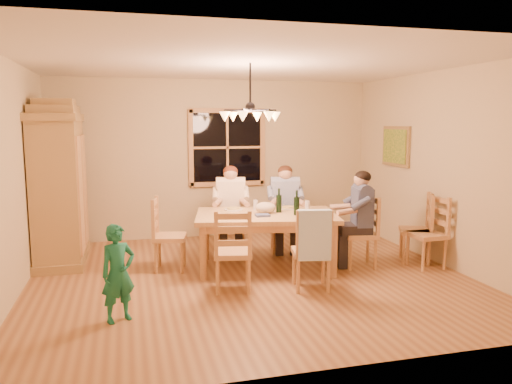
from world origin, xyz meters
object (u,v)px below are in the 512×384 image
object	(u,v)px
adult_slate_man	(361,207)
chandelier	(250,115)
chair_far_left	(231,233)
wine_bottle_b	(297,203)
dining_table	(266,221)
chair_near_left	(233,265)
adult_woman	(231,198)
adult_plaid_man	(285,198)
chair_end_left	(170,248)
chair_far_right	(285,232)
chair_spare_front	(415,241)
child	(118,273)
chair_spare_back	(426,246)
armoire	(60,188)
chair_end_right	(360,245)
chair_near_right	(311,264)
wine_bottle_a	(279,200)

from	to	relation	value
adult_slate_man	chandelier	bearing A→B (deg)	104.95
chair_far_left	wine_bottle_b	world-z (taller)	wine_bottle_b
dining_table	chair_near_left	size ratio (longest dim) A/B	2.07
adult_woman	adult_plaid_man	distance (m)	0.83
chair_end_left	adult_woman	bearing A→B (deg)	136.74
chair_far_right	adult_woman	distance (m)	0.99
chair_far_right	chair_spare_front	world-z (taller)	same
chair_far_left	adult_slate_man	distance (m)	2.05
chair_end_left	wine_bottle_b	distance (m)	1.81
child	chair_spare_front	distance (m)	4.23
chair_far_left	chair_spare_back	distance (m)	2.84
chair_end_left	chair_spare_front	xyz separation A→B (m)	(3.42, -0.48, 0.00)
chair_near_left	chair_far_right	bearing A→B (deg)	64.80
armoire	chair_end_right	bearing A→B (deg)	-18.09
chair_near_right	wine_bottle_a	world-z (taller)	wine_bottle_a
chair_far_right	chair_end_left	size ratio (longest dim) A/B	1.00
chair_near_left	chair_spare_back	bearing A→B (deg)	16.45
wine_bottle_a	chair_spare_front	world-z (taller)	wine_bottle_a
child	chair_spare_front	xyz separation A→B (m)	(4.07, 1.16, -0.19)
chair_near_right	child	distance (m)	2.26
dining_table	chair_near_left	world-z (taller)	chair_near_left
chair_end_left	wine_bottle_b	bearing A→B (deg)	85.89
dining_table	chair_end_left	distance (m)	1.35
dining_table	chair_far_left	bearing A→B (deg)	106.88
chair_near_left	wine_bottle_a	bearing A→B (deg)	56.15
chair_near_right	chair_spare_front	xyz separation A→B (m)	(1.85, 0.73, 0.00)
chandelier	child	xyz separation A→B (m)	(-1.62, -1.03, -1.58)
adult_plaid_man	chair_spare_front	bearing A→B (deg)	158.60
armoire	chair_spare_back	bearing A→B (deg)	-17.90
chair_near_right	adult_slate_man	distance (m)	1.33
dining_table	wine_bottle_b	bearing A→B (deg)	-28.07
dining_table	adult_slate_man	xyz separation A→B (m)	(1.27, -0.25, 0.18)
adult_slate_man	chair_spare_front	world-z (taller)	adult_slate_man
chair_end_right	child	size ratio (longest dim) A/B	1.00
adult_slate_man	chair_spare_back	world-z (taller)	adult_slate_man
dining_table	chair_spare_back	xyz separation A→B (m)	(2.14, -0.51, -0.36)
wine_bottle_a	child	size ratio (longest dim) A/B	0.33
armoire	chair_near_left	size ratio (longest dim) A/B	2.32
chair_spare_front	adult_slate_man	bearing A→B (deg)	116.02
adult_slate_man	armoire	bearing A→B (deg)	82.93
chair_end_right	wine_bottle_b	distance (m)	1.10
chair_near_left	wine_bottle_a	distance (m)	1.32
chair_end_right	wine_bottle_b	world-z (taller)	wine_bottle_b
adult_woman	adult_slate_man	distance (m)	1.97
wine_bottle_b	dining_table	bearing A→B (deg)	151.93
chandelier	adult_slate_man	xyz separation A→B (m)	(1.58, 0.11, -1.24)
adult_slate_man	child	xyz separation A→B (m)	(-3.20, -1.14, -0.35)
dining_table	adult_slate_man	bearing A→B (deg)	-11.02
adult_woman	chair_far_right	bearing A→B (deg)	180.00
dining_table	adult_plaid_man	distance (m)	0.97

